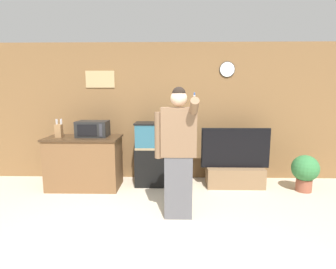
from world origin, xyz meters
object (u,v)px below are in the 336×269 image
at_px(microwave, 93,129).
at_px(potted_plant, 305,171).
at_px(knife_block, 59,131).
at_px(person_standing, 178,151).
at_px(counter_island, 85,162).
at_px(tv_on_stand, 235,170).
at_px(aquarium_on_stand, 160,154).

relative_size(microwave, potted_plant, 0.84).
distance_m(knife_block, person_standing, 2.27).
distance_m(counter_island, tv_on_stand, 2.68).
height_order(aquarium_on_stand, person_standing, person_standing).
distance_m(aquarium_on_stand, tv_on_stand, 1.38).
distance_m(microwave, tv_on_stand, 2.62).
bearing_deg(tv_on_stand, counter_island, -177.72).
bearing_deg(person_standing, tv_on_stand, 48.57).
relative_size(tv_on_stand, potted_plant, 1.93).
distance_m(knife_block, potted_plant, 4.26).
xyz_separation_m(tv_on_stand, person_standing, (-1.05, -1.19, 0.60)).
bearing_deg(tv_on_stand, aquarium_on_stand, 177.26).
xyz_separation_m(knife_block, tv_on_stand, (3.07, 0.16, -0.72)).
height_order(counter_island, person_standing, person_standing).
bearing_deg(potted_plant, counter_island, 178.45).
relative_size(aquarium_on_stand, tv_on_stand, 0.95).
relative_size(knife_block, potted_plant, 0.51).
distance_m(microwave, aquarium_on_stand, 1.26).
xyz_separation_m(counter_island, microwave, (0.16, 0.04, 0.59)).
height_order(counter_island, knife_block, knife_block).
distance_m(tv_on_stand, potted_plant, 1.16).
distance_m(microwave, potted_plant, 3.72).
height_order(counter_island, microwave, microwave).
bearing_deg(person_standing, aquarium_on_stand, 103.65).
height_order(microwave, potted_plant, microwave).
bearing_deg(counter_island, potted_plant, -1.55).
bearing_deg(potted_plant, person_standing, -155.92).
distance_m(counter_island, person_standing, 2.00).
xyz_separation_m(counter_island, potted_plant, (3.81, -0.10, -0.09)).
height_order(microwave, person_standing, person_standing).
bearing_deg(knife_block, potted_plant, -0.70).
height_order(counter_island, tv_on_stand, tv_on_stand).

